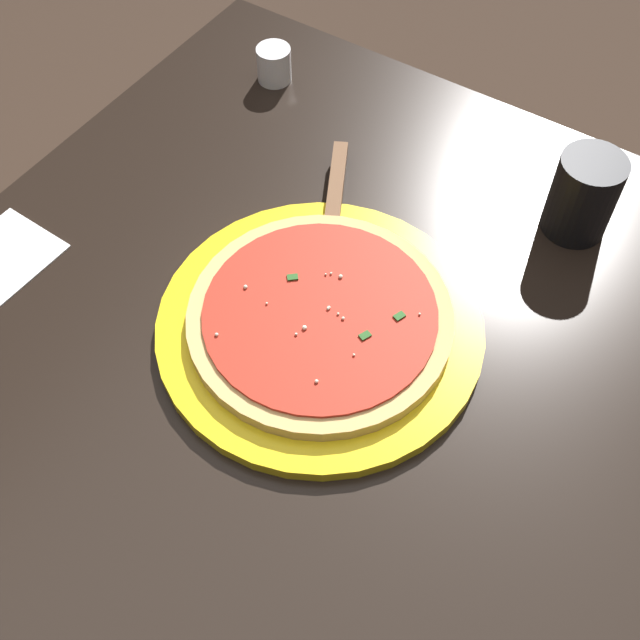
# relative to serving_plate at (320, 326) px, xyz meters

# --- Properties ---
(ground_plane) EXTENTS (5.00, 5.00, 0.00)m
(ground_plane) POSITION_rel_serving_plate_xyz_m (-0.06, -0.01, -0.74)
(ground_plane) COLOR #38281E
(restaurant_table) EXTENTS (1.03, 0.92, 0.73)m
(restaurant_table) POSITION_rel_serving_plate_xyz_m (-0.06, -0.01, -0.13)
(restaurant_table) COLOR black
(restaurant_table) RESTS_ON ground_plane
(serving_plate) EXTENTS (0.36, 0.36, 0.02)m
(serving_plate) POSITION_rel_serving_plate_xyz_m (0.00, 0.00, 0.00)
(serving_plate) COLOR yellow
(serving_plate) RESTS_ON restaurant_table
(pizza) EXTENTS (0.29, 0.29, 0.02)m
(pizza) POSITION_rel_serving_plate_xyz_m (0.00, -0.00, 0.02)
(pizza) COLOR #DBB26B
(pizza) RESTS_ON serving_plate
(pizza_server) EXTENTS (0.22, 0.14, 0.01)m
(pizza_server) POSITION_rel_serving_plate_xyz_m (0.15, 0.08, 0.01)
(pizza_server) COLOR silver
(pizza_server) RESTS_ON serving_plate
(cup_tall_drink) EXTENTS (0.08, 0.08, 0.11)m
(cup_tall_drink) POSITION_rel_serving_plate_xyz_m (0.30, -0.17, 0.05)
(cup_tall_drink) COLOR black
(cup_tall_drink) RESTS_ON restaurant_table
(cup_small_sauce) EXTENTS (0.05, 0.05, 0.05)m
(cup_small_sauce) POSITION_rel_serving_plate_xyz_m (0.33, 0.29, 0.02)
(cup_small_sauce) COLOR silver
(cup_small_sauce) RESTS_ON restaurant_table
(napkin_folded_right) EXTENTS (0.12, 0.11, 0.00)m
(napkin_folded_right) POSITION_rel_serving_plate_xyz_m (-0.11, 0.37, -0.01)
(napkin_folded_right) COLOR white
(napkin_folded_right) RESTS_ON restaurant_table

